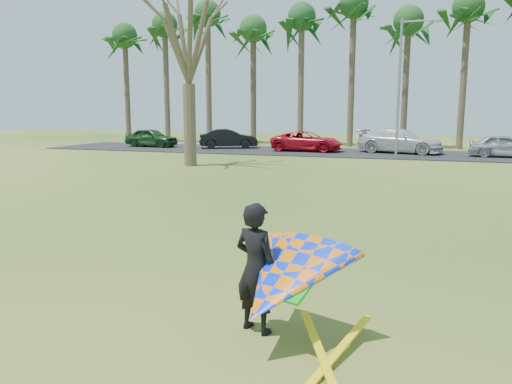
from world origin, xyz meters
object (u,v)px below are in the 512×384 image
(bare_tree_left, at_px, (188,28))
(car_1, at_px, (228,139))
(car_0, at_px, (151,138))
(car_4, at_px, (504,146))
(kite_flyer, at_px, (280,279))
(streetlight, at_px, (402,82))
(car_2, at_px, (307,141))
(car_3, at_px, (400,141))

(bare_tree_left, distance_m, car_1, 12.54)
(car_0, height_order, car_4, car_0)
(car_1, xyz_separation_m, kite_flyer, (12.06, -28.46, 0.09))
(car_1, height_order, car_4, car_1)
(bare_tree_left, relative_size, car_1, 2.28)
(bare_tree_left, height_order, car_0, bare_tree_left)
(bare_tree_left, relative_size, streetlight, 1.21)
(car_2, relative_size, kite_flyer, 2.03)
(car_3, distance_m, kite_flyer, 28.32)
(streetlight, xyz_separation_m, car_4, (5.97, 2.63, -3.73))
(bare_tree_left, height_order, car_4, bare_tree_left)
(bare_tree_left, bearing_deg, kite_flyer, -60.79)
(bare_tree_left, bearing_deg, car_1, 101.29)
(bare_tree_left, distance_m, car_4, 19.77)
(streetlight, relative_size, kite_flyer, 3.35)
(car_3, xyz_separation_m, car_4, (6.09, -0.95, -0.12))
(car_0, height_order, car_2, car_0)
(streetlight, relative_size, car_0, 1.97)
(car_3, bearing_deg, car_1, 102.92)
(car_1, xyz_separation_m, car_4, (18.27, -1.09, -0.02))
(car_1, relative_size, car_4, 1.07)
(car_1, height_order, car_3, car_3)
(car_1, bearing_deg, kite_flyer, 178.29)
(car_2, distance_m, car_4, 12.20)
(streetlight, bearing_deg, kite_flyer, -90.56)
(car_2, relative_size, car_3, 0.89)
(bare_tree_left, relative_size, kite_flyer, 4.06)
(car_0, xyz_separation_m, car_3, (18.28, 0.43, 0.10))
(bare_tree_left, bearing_deg, car_2, 68.51)
(car_0, bearing_deg, car_1, -81.37)
(car_0, height_order, car_3, car_3)
(car_1, relative_size, kite_flyer, 1.78)
(streetlight, height_order, kite_flyer, streetlight)
(streetlight, distance_m, kite_flyer, 25.00)
(bare_tree_left, xyz_separation_m, car_0, (-8.24, 10.15, -6.16))
(kite_flyer, bearing_deg, bare_tree_left, 119.21)
(car_1, distance_m, car_4, 18.30)
(car_0, xyz_separation_m, car_4, (24.37, -0.52, -0.01))
(car_0, distance_m, car_2, 12.18)
(car_1, bearing_deg, car_3, -115.30)
(bare_tree_left, bearing_deg, streetlight, 34.57)
(car_3, height_order, car_4, car_3)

